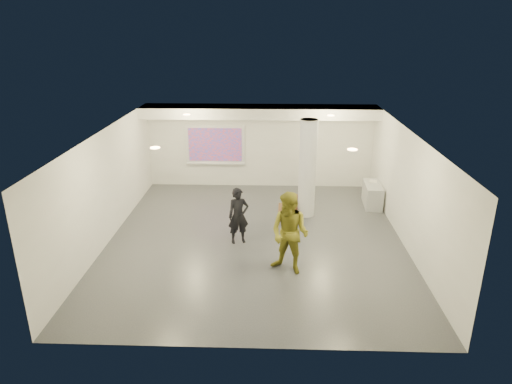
{
  "coord_description": "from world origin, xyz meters",
  "views": [
    {
      "loc": [
        0.41,
        -11.34,
        5.58
      ],
      "look_at": [
        0.0,
        0.4,
        1.25
      ],
      "focal_mm": 32.0,
      "sensor_mm": 36.0,
      "label": 1
    }
  ],
  "objects_px": {
    "projection_screen": "(215,145)",
    "credenza": "(372,195)",
    "column": "(307,169)",
    "woman": "(238,216)",
    "man": "(290,233)"
  },
  "relations": [
    {
      "from": "column",
      "to": "credenza",
      "type": "height_order",
      "value": "column"
    },
    {
      "from": "projection_screen",
      "to": "credenza",
      "type": "relative_size",
      "value": 1.68
    },
    {
      "from": "woman",
      "to": "man",
      "type": "relative_size",
      "value": 0.78
    },
    {
      "from": "column",
      "to": "projection_screen",
      "type": "relative_size",
      "value": 1.43
    },
    {
      "from": "column",
      "to": "projection_screen",
      "type": "bearing_deg",
      "value": 139.44
    },
    {
      "from": "credenza",
      "to": "column",
      "type": "bearing_deg",
      "value": -154.91
    },
    {
      "from": "projection_screen",
      "to": "woman",
      "type": "distance_m",
      "value": 4.82
    },
    {
      "from": "projection_screen",
      "to": "column",
      "type": "bearing_deg",
      "value": -40.56
    },
    {
      "from": "projection_screen",
      "to": "man",
      "type": "bearing_deg",
      "value": -68.11
    },
    {
      "from": "column",
      "to": "credenza",
      "type": "xyz_separation_m",
      "value": [
        2.22,
        0.87,
        -1.14
      ]
    },
    {
      "from": "column",
      "to": "woman",
      "type": "relative_size",
      "value": 1.94
    },
    {
      "from": "projection_screen",
      "to": "credenza",
      "type": "distance_m",
      "value": 5.73
    },
    {
      "from": "column",
      "to": "credenza",
      "type": "bearing_deg",
      "value": 21.44
    },
    {
      "from": "column",
      "to": "man",
      "type": "xyz_separation_m",
      "value": [
        -0.64,
        -3.47,
        -0.51
      ]
    },
    {
      "from": "column",
      "to": "projection_screen",
      "type": "xyz_separation_m",
      "value": [
        -3.1,
        2.65,
        0.03
      ]
    }
  ]
}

